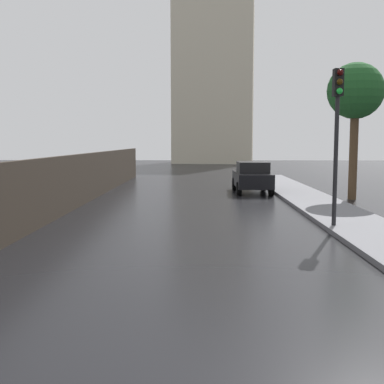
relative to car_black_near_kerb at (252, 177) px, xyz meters
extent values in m
cube|color=black|center=(0.00, 0.07, -0.12)|extent=(1.69, 3.90, 0.68)
cube|color=black|center=(0.00, -0.23, 0.49)|extent=(1.46, 1.79, 0.54)
cylinder|color=black|center=(-0.77, 1.34, -0.46)|extent=(0.23, 0.63, 0.63)
cylinder|color=black|center=(0.74, 1.36, -0.46)|extent=(0.23, 0.63, 0.63)
cylinder|color=black|center=(-0.74, -1.22, -0.46)|extent=(0.23, 0.63, 0.63)
cylinder|color=black|center=(0.77, -1.20, -0.46)|extent=(0.23, 0.63, 0.63)
cylinder|color=black|center=(1.27, -10.06, 1.18)|extent=(0.12, 0.12, 3.62)
cube|color=black|center=(1.27, -10.06, 3.37)|extent=(0.26, 0.26, 0.75)
sphere|color=#360503|center=(1.27, -10.23, 3.62)|extent=(0.17, 0.17, 0.17)
sphere|color=#392405|center=(1.27, -10.23, 3.37)|extent=(0.17, 0.17, 0.17)
sphere|color=green|center=(1.27, -10.23, 3.12)|extent=(0.17, 0.17, 0.17)
cylinder|color=#4C3823|center=(4.07, -2.68, 1.14)|extent=(0.36, 0.36, 3.83)
sphere|color=#1E5123|center=(4.07, -2.68, 3.89)|extent=(2.39, 2.39, 2.39)
cube|color=beige|center=(-0.98, 33.39, 8.35)|extent=(9.77, 8.23, 18.24)
camera|label=1|loc=(-2.52, -23.71, 1.75)|focal=45.16mm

